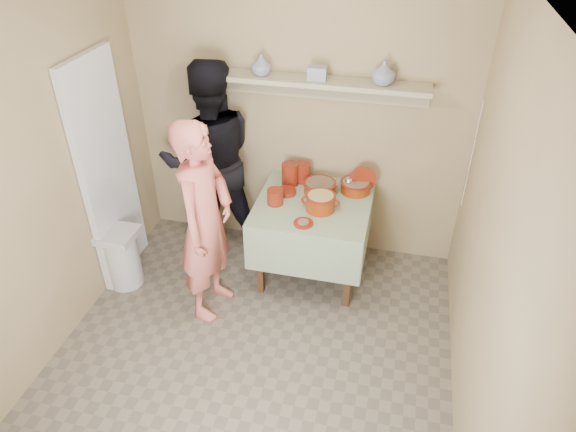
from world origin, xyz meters
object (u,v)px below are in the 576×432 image
(trash_bin, at_px, (122,257))
(cazuela_rice, at_px, (320,201))
(person_helper, at_px, (210,160))
(serving_table, at_px, (313,214))
(person_cook, at_px, (205,223))

(trash_bin, bearing_deg, cazuela_rice, 14.68)
(person_helper, xyz_separation_m, serving_table, (1.00, -0.22, -0.29))
(trash_bin, bearing_deg, person_helper, 51.63)
(cazuela_rice, distance_m, trash_bin, 1.83)
(person_cook, height_order, serving_table, person_cook)
(cazuela_rice, height_order, trash_bin, cazuela_rice)
(cazuela_rice, bearing_deg, trash_bin, -165.32)
(person_helper, xyz_separation_m, cazuela_rice, (1.08, -0.32, -0.08))
(person_cook, bearing_deg, trash_bin, 89.49)
(person_cook, bearing_deg, serving_table, -44.19)
(person_helper, distance_m, serving_table, 1.07)
(person_cook, xyz_separation_m, cazuela_rice, (0.81, 0.53, -0.01))
(person_helper, relative_size, cazuela_rice, 5.64)
(person_helper, height_order, serving_table, person_helper)
(person_cook, xyz_separation_m, trash_bin, (-0.87, 0.09, -0.57))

